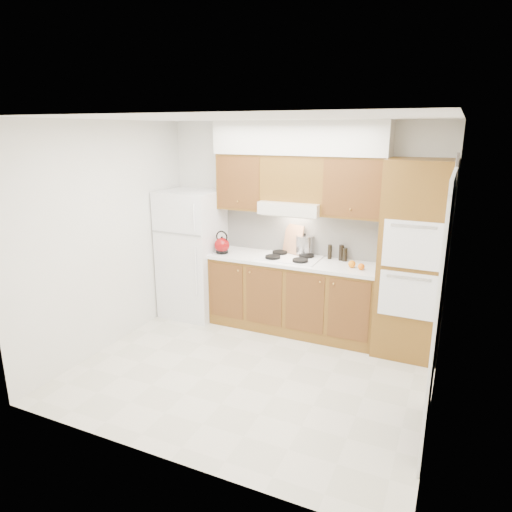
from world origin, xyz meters
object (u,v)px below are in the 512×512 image
Objects in this scene: fridge at (193,254)px; oven_cabinet at (413,260)px; stock_pot at (304,245)px; kettle at (222,245)px.

fridge is 0.78× the size of oven_cabinet.
oven_cabinet reaches higher than stock_pot.
oven_cabinet is (2.85, 0.03, 0.24)m from fridge.
fridge is 1.54m from stock_pot.
fridge is 7.71× the size of stock_pot.
fridge is 0.54m from kettle.
fridge is 8.69× the size of kettle.
stock_pot is (1.00, 0.34, 0.03)m from kettle.
fridge is 2.86m from oven_cabinet.
fridge is at bearing -179.30° from oven_cabinet.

